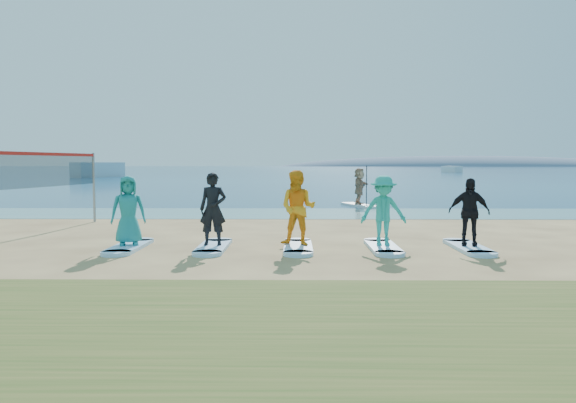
{
  "coord_description": "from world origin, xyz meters",
  "views": [
    {
      "loc": [
        0.62,
        -13.17,
        2.16
      ],
      "look_at": [
        0.44,
        2.0,
        1.1
      ],
      "focal_mm": 35.0,
      "sensor_mm": 36.0,
      "label": 1
    }
  ],
  "objects_px": {
    "boat_offshore_a": "(99,177)",
    "student_2": "(298,208)",
    "boat_offshore_b": "(452,172)",
    "surfboard_0": "(129,247)",
    "student_1": "(213,209)",
    "student_3": "(383,211)",
    "surfboard_4": "(468,247)",
    "student_0": "(128,210)",
    "surfboard_3": "(383,247)",
    "surfboard_1": "(213,247)",
    "paddleboard": "(359,205)",
    "volleyball_net": "(11,171)",
    "student_4": "(469,212)",
    "paddleboarder": "(359,186)",
    "surfboard_2": "(298,247)"
  },
  "relations": [
    {
      "from": "boat_offshore_a",
      "to": "student_2",
      "type": "bearing_deg",
      "value": -42.7
    },
    {
      "from": "boat_offshore_b",
      "to": "surfboard_0",
      "type": "height_order",
      "value": "boat_offshore_b"
    },
    {
      "from": "student_1",
      "to": "student_3",
      "type": "height_order",
      "value": "student_1"
    },
    {
      "from": "student_1",
      "to": "surfboard_4",
      "type": "bearing_deg",
      "value": 1.75
    },
    {
      "from": "student_0",
      "to": "surfboard_3",
      "type": "height_order",
      "value": "student_0"
    },
    {
      "from": "boat_offshore_a",
      "to": "student_1",
      "type": "distance_m",
      "value": 72.2
    },
    {
      "from": "surfboard_3",
      "to": "surfboard_4",
      "type": "distance_m",
      "value": 2.13
    },
    {
      "from": "student_0",
      "to": "surfboard_1",
      "type": "xyz_separation_m",
      "value": [
        2.13,
        0.0,
        -0.92
      ]
    },
    {
      "from": "student_1",
      "to": "surfboard_3",
      "type": "bearing_deg",
      "value": 1.75
    },
    {
      "from": "surfboard_1",
      "to": "paddleboard",
      "type": "bearing_deg",
      "value": 68.86
    },
    {
      "from": "surfboard_3",
      "to": "paddleboard",
      "type": "bearing_deg",
      "value": 86.0
    },
    {
      "from": "volleyball_net",
      "to": "boat_offshore_a",
      "type": "bearing_deg",
      "value": 107.44
    },
    {
      "from": "surfboard_1",
      "to": "student_3",
      "type": "bearing_deg",
      "value": 0.0
    },
    {
      "from": "volleyball_net",
      "to": "student_3",
      "type": "distance_m",
      "value": 10.42
    },
    {
      "from": "student_3",
      "to": "volleyball_net",
      "type": "bearing_deg",
      "value": 169.76
    },
    {
      "from": "paddleboard",
      "to": "surfboard_3",
      "type": "xyz_separation_m",
      "value": [
        -0.94,
        -13.43,
        -0.01
      ]
    },
    {
      "from": "surfboard_1",
      "to": "student_4",
      "type": "height_order",
      "value": "student_4"
    },
    {
      "from": "surfboard_4",
      "to": "student_4",
      "type": "xyz_separation_m",
      "value": [
        0.0,
        0.0,
        0.89
      ]
    },
    {
      "from": "boat_offshore_b",
      "to": "student_2",
      "type": "height_order",
      "value": "student_2"
    },
    {
      "from": "paddleboarder",
      "to": "student_2",
      "type": "distance_m",
      "value": 13.78
    },
    {
      "from": "student_1",
      "to": "surfboard_4",
      "type": "xyz_separation_m",
      "value": [
        6.38,
        0.0,
        -0.95
      ]
    },
    {
      "from": "paddleboard",
      "to": "student_3",
      "type": "relative_size",
      "value": 1.72
    },
    {
      "from": "student_2",
      "to": "student_4",
      "type": "bearing_deg",
      "value": 16.14
    },
    {
      "from": "boat_offshore_a",
      "to": "student_3",
      "type": "relative_size",
      "value": 5.07
    },
    {
      "from": "boat_offshore_b",
      "to": "surfboard_3",
      "type": "xyz_separation_m",
      "value": [
        -31.6,
        -107.53,
        0.04
      ]
    },
    {
      "from": "volleyball_net",
      "to": "surfboard_3",
      "type": "distance_m",
      "value": 10.54
    },
    {
      "from": "student_2",
      "to": "student_4",
      "type": "xyz_separation_m",
      "value": [
        4.25,
        0.0,
        -0.1
      ]
    },
    {
      "from": "student_0",
      "to": "student_2",
      "type": "relative_size",
      "value": 0.93
    },
    {
      "from": "volleyball_net",
      "to": "surfboard_3",
      "type": "xyz_separation_m",
      "value": [
        10.22,
        -1.81,
        -1.86
      ]
    },
    {
      "from": "surfboard_0",
      "to": "boat_offshore_b",
      "type": "bearing_deg",
      "value": 70.54
    },
    {
      "from": "volleyball_net",
      "to": "student_3",
      "type": "xyz_separation_m",
      "value": [
        10.22,
        -1.81,
        -0.94
      ]
    },
    {
      "from": "surfboard_3",
      "to": "student_2",
      "type": "bearing_deg",
      "value": 180.0
    },
    {
      "from": "volleyball_net",
      "to": "student_2",
      "type": "height_order",
      "value": "volleyball_net"
    },
    {
      "from": "student_0",
      "to": "surfboard_2",
      "type": "distance_m",
      "value": 4.35
    },
    {
      "from": "surfboard_1",
      "to": "surfboard_0",
      "type": "bearing_deg",
      "value": 180.0
    },
    {
      "from": "paddleboard",
      "to": "surfboard_4",
      "type": "bearing_deg",
      "value": -103.05
    },
    {
      "from": "boat_offshore_a",
      "to": "student_3",
      "type": "bearing_deg",
      "value": -41.18
    },
    {
      "from": "boat_offshore_b",
      "to": "paddleboard",
      "type": "bearing_deg",
      "value": -120.92
    },
    {
      "from": "surfboard_3",
      "to": "boat_offshore_b",
      "type": "bearing_deg",
      "value": 73.62
    },
    {
      "from": "boat_offshore_b",
      "to": "student_4",
      "type": "relative_size",
      "value": 3.61
    },
    {
      "from": "surfboard_2",
      "to": "surfboard_4",
      "type": "distance_m",
      "value": 4.25
    },
    {
      "from": "surfboard_0",
      "to": "student_3",
      "type": "bearing_deg",
      "value": 0.0
    },
    {
      "from": "student_4",
      "to": "paddleboarder",
      "type": "bearing_deg",
      "value": 108.06
    },
    {
      "from": "volleyball_net",
      "to": "student_0",
      "type": "relative_size",
      "value": 5.15
    },
    {
      "from": "boat_offshore_b",
      "to": "surfboard_2",
      "type": "distance_m",
      "value": 112.7
    },
    {
      "from": "paddleboard",
      "to": "student_4",
      "type": "relative_size",
      "value": 1.78
    },
    {
      "from": "student_2",
      "to": "surfboard_1",
      "type": "bearing_deg",
      "value": -163.86
    },
    {
      "from": "student_0",
      "to": "surfboard_0",
      "type": "bearing_deg",
      "value": 0.0
    },
    {
      "from": "surfboard_1",
      "to": "student_3",
      "type": "height_order",
      "value": "student_3"
    },
    {
      "from": "volleyball_net",
      "to": "student_0",
      "type": "bearing_deg",
      "value": -25.21
    }
  ]
}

